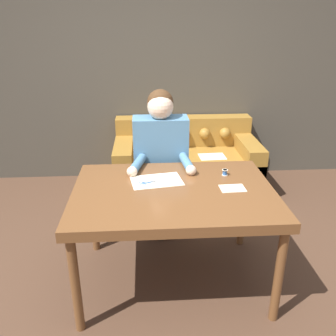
% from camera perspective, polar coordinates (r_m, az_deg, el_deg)
% --- Properties ---
extents(ground_plane, '(16.00, 16.00, 0.00)m').
position_cam_1_polar(ground_plane, '(2.84, -1.16, -18.17)').
color(ground_plane, '#4C3323').
extents(wall_back, '(8.00, 0.06, 2.60)m').
position_cam_1_polar(wall_back, '(4.31, -2.71, 15.28)').
color(wall_back, '#474238').
rests_on(wall_back, ground_plane).
extents(dining_table, '(1.40, 1.00, 0.77)m').
position_cam_1_polar(dining_table, '(2.50, 0.90, -4.94)').
color(dining_table, brown).
rests_on(dining_table, ground_plane).
extents(couch, '(1.61, 0.89, 0.79)m').
position_cam_1_polar(couch, '(4.16, 2.81, 0.57)').
color(couch, olive).
rests_on(couch, ground_plane).
extents(person, '(0.53, 0.59, 1.34)m').
position_cam_1_polar(person, '(3.08, -1.16, 0.57)').
color(person, '#33281E').
rests_on(person, ground_plane).
extents(pattern_paper_main, '(0.40, 0.30, 0.00)m').
position_cam_1_polar(pattern_paper_main, '(2.59, -1.85, -2.06)').
color(pattern_paper_main, beige).
rests_on(pattern_paper_main, dining_table).
extents(pattern_paper_offcut, '(0.18, 0.13, 0.00)m').
position_cam_1_polar(pattern_paper_offcut, '(2.52, 10.31, -3.22)').
color(pattern_paper_offcut, beige).
rests_on(pattern_paper_offcut, dining_table).
extents(scissors, '(0.23, 0.13, 0.01)m').
position_cam_1_polar(scissors, '(2.56, -3.01, -2.34)').
color(scissors, silver).
rests_on(scissors, dining_table).
extents(thread_spool, '(0.04, 0.04, 0.05)m').
position_cam_1_polar(thread_spool, '(2.71, 9.10, -0.70)').
color(thread_spool, '#3366B2').
rests_on(thread_spool, dining_table).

